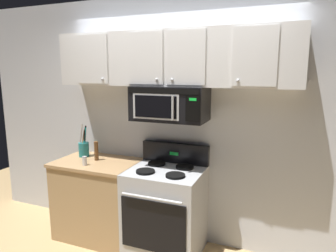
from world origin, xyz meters
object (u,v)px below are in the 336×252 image
at_px(stove_range, 166,209).
at_px(salt_shaker, 85,161).
at_px(pepper_mill, 96,151).
at_px(over_range_microwave, 170,104).
at_px(utensil_crock_teal, 84,148).

relative_size(stove_range, salt_shaker, 11.47).
height_order(salt_shaker, pepper_mill, pepper_mill).
bearing_deg(stove_range, over_range_microwave, 90.14).
height_order(over_range_microwave, salt_shaker, over_range_microwave).
distance_m(stove_range, salt_shaker, 1.01).
bearing_deg(over_range_microwave, salt_shaker, -161.86).
bearing_deg(over_range_microwave, stove_range, -89.86).
relative_size(utensil_crock_teal, pepper_mill, 1.82).
bearing_deg(pepper_mill, over_range_microwave, 5.53).
height_order(over_range_microwave, utensil_crock_teal, over_range_microwave).
height_order(stove_range, salt_shaker, stove_range).
distance_m(over_range_microwave, pepper_mill, 1.04).
relative_size(over_range_microwave, salt_shaker, 7.78).
xyz_separation_m(utensil_crock_teal, pepper_mill, (0.23, -0.07, 0.01)).
relative_size(stove_range, utensil_crock_teal, 2.82).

